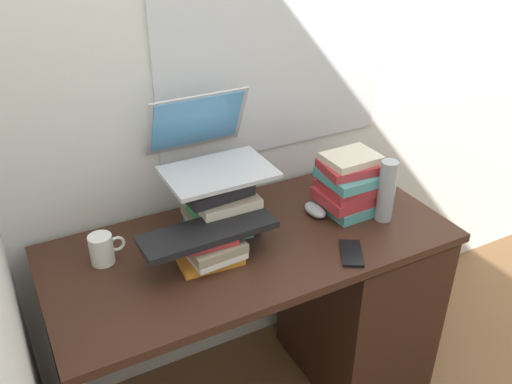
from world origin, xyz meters
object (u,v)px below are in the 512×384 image
object	(u,v)px
desk	(333,295)
cell_phone	(351,253)
book_stack_side	(349,185)
water_bottle	(386,191)
mug	(102,249)
computer_mouse	(315,210)
keyboard	(208,232)
laptop	(209,150)
book_stack_keyboard_riser	(210,246)
book_stack_tall	(221,204)

from	to	relation	value
desk	cell_phone	size ratio (longest dim) A/B	9.77
book_stack_side	water_bottle	world-z (taller)	water_bottle
mug	cell_phone	bearing A→B (deg)	-24.93
desk	computer_mouse	bearing A→B (deg)	134.50
keyboard	water_bottle	distance (m)	0.63
book_stack_side	keyboard	size ratio (longest dim) A/B	0.53
laptop	mug	bearing A→B (deg)	-172.07
book_stack_side	computer_mouse	size ratio (longest dim) A/B	2.13
mug	computer_mouse	bearing A→B (deg)	-5.56
water_bottle	cell_phone	bearing A→B (deg)	-151.71
book_stack_keyboard_riser	laptop	size ratio (longest dim) A/B	0.60
book_stack_tall	keyboard	xyz separation A→B (m)	(-0.10, -0.12, -0.00)
water_bottle	cell_phone	distance (m)	0.27
book_stack_keyboard_riser	laptop	xyz separation A→B (m)	(0.09, 0.19, 0.23)
book_stack_keyboard_riser	laptop	distance (m)	0.31
book_stack_keyboard_riser	book_stack_side	xyz separation A→B (m)	(0.55, 0.04, 0.06)
desk	computer_mouse	size ratio (longest dim) A/B	12.77
water_bottle	book_stack_side	bearing A→B (deg)	123.88
water_bottle	desk	bearing A→B (deg)	151.74
book_stack_keyboard_riser	cell_phone	distance (m)	0.45
laptop	keyboard	size ratio (longest dim) A/B	0.81
computer_mouse	water_bottle	size ratio (longest dim) A/B	0.47
desk	water_bottle	size ratio (longest dim) A/B	5.98
computer_mouse	water_bottle	bearing A→B (deg)	-34.71
book_stack_tall	book_stack_keyboard_riser	size ratio (longest dim) A/B	1.24
book_stack_side	cell_phone	world-z (taller)	book_stack_side
book_stack_keyboard_riser	computer_mouse	distance (m)	0.43
laptop	keyboard	world-z (taller)	laptop
book_stack_keyboard_riser	computer_mouse	bearing A→B (deg)	8.31
book_stack_keyboard_riser	laptop	world-z (taller)	laptop
computer_mouse	water_bottle	world-z (taller)	water_bottle
desk	computer_mouse	distance (m)	0.38
book_stack_tall	desk	bearing A→B (deg)	-16.22
keyboard	water_bottle	world-z (taller)	water_bottle
laptop	computer_mouse	size ratio (longest dim) A/B	3.27
desk	book_stack_tall	world-z (taller)	book_stack_tall
desk	computer_mouse	world-z (taller)	computer_mouse
book_stack_tall	laptop	distance (m)	0.18
book_stack_side	cell_phone	size ratio (longest dim) A/B	1.63
book_stack_tall	computer_mouse	world-z (taller)	book_stack_tall
book_stack_keyboard_riser	computer_mouse	world-z (taller)	book_stack_keyboard_riser
desk	book_stack_tall	xyz separation A→B (m)	(-0.40, 0.12, 0.45)
laptop	computer_mouse	xyz separation A→B (m)	(0.34, -0.13, -0.25)
computer_mouse	cell_phone	bearing A→B (deg)	-96.52
book_stack_keyboard_riser	water_bottle	world-z (taller)	water_bottle
desk	keyboard	xyz separation A→B (m)	(-0.50, -0.01, 0.45)
computer_mouse	mug	world-z (taller)	mug
keyboard	cell_phone	xyz separation A→B (m)	(0.41, -0.18, -0.10)
keyboard	computer_mouse	size ratio (longest dim) A/B	4.04
book_stack_tall	book_stack_side	world-z (taller)	book_stack_tall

